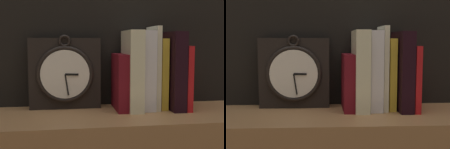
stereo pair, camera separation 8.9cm
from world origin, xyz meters
TOP-DOWN VIEW (x-y plane):
  - clock at (-0.13, 0.10)m, footprint 0.22×0.06m
  - book_slot0_maroon at (0.03, 0.06)m, footprint 0.03×0.14m
  - book_slot1_cream at (0.07, 0.05)m, footprint 0.04×0.15m
  - book_slot2_white at (0.11, 0.06)m, footprint 0.04×0.13m
  - book_slot3_cream at (0.14, 0.07)m, footprint 0.01×0.13m
  - book_slot4_yellow at (0.16, 0.07)m, footprint 0.02×0.12m
  - book_slot5_black at (0.20, 0.05)m, footprint 0.04×0.16m
  - book_slot6_red at (0.23, 0.05)m, footprint 0.02×0.16m

SIDE VIEW (x-z plane):
  - book_slot0_maroon at x=0.03m, z-range 0.76..0.93m
  - book_slot6_red at x=0.23m, z-range 0.76..0.95m
  - book_slot4_yellow at x=0.16m, z-range 0.76..0.97m
  - clock at x=-0.13m, z-range 0.75..0.98m
  - book_slot5_black at x=0.20m, z-range 0.76..1.00m
  - book_slot2_white at x=0.11m, z-range 0.76..1.00m
  - book_slot1_cream at x=0.07m, z-range 0.76..1.00m
  - book_slot3_cream at x=0.14m, z-range 0.76..1.01m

